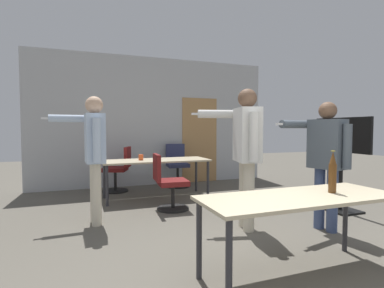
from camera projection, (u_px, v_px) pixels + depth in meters
The scene contains 12 objects.
back_wall at pixel (156, 122), 7.00m from camera, with size 5.53×0.12×2.94m.
conference_table_near at pixel (300, 204), 2.61m from camera, with size 1.80×0.68×0.72m.
conference_table_far at pixel (156, 163), 5.63m from camera, with size 1.97×0.74×0.72m.
tv_screen at pixel (341, 154), 4.72m from camera, with size 0.44×1.05×1.48m.
person_far_watching at pixel (246, 145), 3.86m from camera, with size 0.79×0.82×1.82m.
person_near_casual at pixel (94, 147), 4.06m from camera, with size 0.81×0.64×1.74m.
person_right_polo at pixel (326, 154), 3.80m from camera, with size 0.84×0.62×1.65m.
office_chair_far_left at pixel (177, 166), 6.77m from camera, with size 0.52×0.57×0.95m.
office_chair_far_right at pixel (119, 171), 6.19m from camera, with size 0.64×0.60×0.93m.
office_chair_mid_tucked at pixel (168, 184), 4.81m from camera, with size 0.57×0.52×0.90m.
beer_bottle at pixel (333, 173), 2.72m from camera, with size 0.07×0.07×0.39m.
drink_cup at pixel (141, 157), 5.54m from camera, with size 0.09×0.09×0.11m.
Camera 1 is at (-1.65, -1.50, 1.31)m, focal length 28.00 mm.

